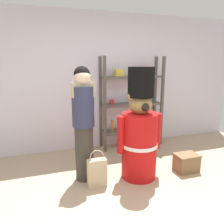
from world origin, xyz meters
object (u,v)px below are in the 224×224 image
Objects in this scene: teddy_bear_guard at (140,132)px; person_shopper at (83,121)px; merchandise_shelf at (132,102)px; shopping_bag at (97,172)px; display_crate at (186,163)px.

teddy_bear_guard is 0.82m from person_shopper.
person_shopper is (-1.18, -1.03, -0.03)m from merchandise_shelf.
person_shopper is 3.06× the size of shopping_bag.
shopping_bag is (-1.07, -1.30, -0.70)m from merchandise_shelf.
shopping_bag is at bearing -66.61° from person_shopper.
merchandise_shelf is at bearing 50.64° from shopping_bag.
merchandise_shelf is 1.31m from teddy_bear_guard.
merchandise_shelf reaches higher than shopping_bag.
merchandise_shelf reaches higher than display_crate.
shopping_bag is at bearing 179.45° from display_crate.
person_shopper is at bearing 169.81° from display_crate.
teddy_bear_guard is (-0.40, -1.22, -0.21)m from merchandise_shelf.
teddy_bear_guard is 0.97m from display_crate.
shopping_bag is at bearing -173.56° from teddy_bear_guard.
teddy_bear_guard reaches higher than display_crate.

